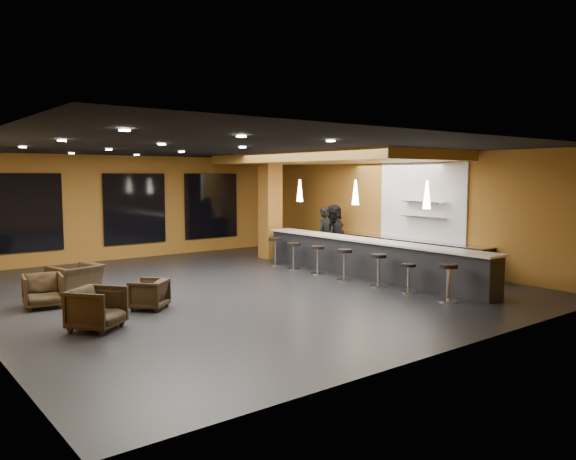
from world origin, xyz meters
TOP-DOWN VIEW (x-y plane):
  - floor at (0.00, 0.00)m, footprint 12.00×13.00m
  - ceiling at (0.00, 0.00)m, footprint 12.00×13.00m
  - wall_back at (0.00, 6.55)m, footprint 12.00×0.10m
  - wall_front at (0.00, -6.55)m, footprint 12.00×0.10m
  - wall_right at (6.05, 0.00)m, footprint 0.10×13.00m
  - wood_soffit at (4.00, 1.00)m, footprint 3.60×8.00m
  - window_left at (-3.50, 6.44)m, footprint 2.20×0.06m
  - window_center at (0.00, 6.44)m, footprint 2.20×0.06m
  - window_right at (3.00, 6.44)m, footprint 2.20×0.06m
  - tile_backsplash at (5.96, -1.00)m, footprint 0.06×3.20m
  - bar_counter at (3.65, -1.00)m, footprint 0.60×8.00m
  - bar_top at (3.65, -1.00)m, footprint 0.78×8.10m
  - prep_counter at (5.65, -0.50)m, footprint 0.70×6.00m
  - prep_top at (5.65, -0.50)m, footprint 0.72×6.00m
  - wall_shelf_lower at (5.82, -1.20)m, footprint 0.30×1.50m
  - wall_shelf_upper at (5.82, -1.20)m, footprint 0.30×1.50m
  - column at (3.65, 3.60)m, footprint 0.60×0.60m
  - pendant_0 at (3.65, -3.00)m, footprint 0.20×0.20m
  - pendant_1 at (3.65, -0.50)m, footprint 0.20×0.20m
  - pendant_2 at (3.65, 2.00)m, footprint 0.20×0.20m
  - staff_a at (4.41, 1.60)m, footprint 0.71×0.51m
  - staff_b at (5.08, 1.97)m, footprint 0.94×0.79m
  - staff_c at (5.25, 2.12)m, footprint 1.03×0.81m
  - armchair_a at (-4.21, -1.73)m, footprint 1.19×1.19m
  - armchair_b at (-2.79, -0.84)m, footprint 0.99×0.99m
  - armchair_c at (-4.52, 0.69)m, footprint 0.88×0.90m
  - armchair_d at (-3.50, 1.75)m, footprint 1.28×1.18m
  - bar_stool_0 at (2.80, -4.31)m, footprint 0.43×0.43m
  - bar_stool_1 at (2.86, -3.13)m, footprint 0.36×0.36m
  - bar_stool_2 at (2.82, -2.18)m, footprint 0.43×0.43m
  - bar_stool_3 at (2.74, -1.03)m, footprint 0.43×0.43m
  - bar_stool_4 at (2.81, 0.15)m, footprint 0.41×0.41m
  - bar_stool_5 at (2.80, 1.24)m, footprint 0.41×0.41m
  - bar_stool_6 at (2.86, 2.25)m, footprint 0.44×0.44m

SIDE VIEW (x-z plane):
  - floor at x=0.00m, z-range -0.10..0.00m
  - armchair_b at x=-2.79m, z-range 0.00..0.65m
  - armchair_d at x=-3.50m, z-range 0.00..0.69m
  - armchair_c at x=-4.52m, z-range 0.00..0.73m
  - armchair_a at x=-4.21m, z-range 0.00..0.78m
  - prep_counter at x=5.65m, z-range 0.00..0.86m
  - bar_stool_1 at x=2.86m, z-range 0.10..0.81m
  - bar_counter at x=3.65m, z-range 0.00..1.00m
  - bar_stool_5 at x=2.80m, z-range 0.11..0.92m
  - bar_stool_4 at x=2.81m, z-range 0.11..0.93m
  - bar_stool_2 at x=2.82m, z-range 0.12..0.96m
  - bar_stool_3 at x=2.74m, z-range 0.12..0.97m
  - bar_stool_0 at x=2.80m, z-range 0.12..0.98m
  - bar_stool_6 at x=2.86m, z-range 0.12..0.99m
  - staff_b at x=5.08m, z-range 0.00..1.72m
  - prep_top at x=5.65m, z-range 0.87..0.90m
  - staff_a at x=4.41m, z-range 0.00..1.81m
  - staff_c at x=5.25m, z-range 0.00..1.85m
  - bar_top at x=3.65m, z-range 1.00..1.05m
  - wall_shelf_lower at x=5.82m, z-range 1.59..1.61m
  - window_left at x=-3.50m, z-range 0.50..2.90m
  - window_center at x=0.00m, z-range 0.50..2.90m
  - window_right at x=3.00m, z-range 0.50..2.90m
  - wall_back at x=0.00m, z-range 0.00..3.50m
  - wall_front at x=0.00m, z-range 0.00..3.50m
  - wall_right at x=6.05m, z-range 0.00..3.50m
  - column at x=3.65m, z-range 0.00..3.50m
  - tile_backsplash at x=5.96m, z-range 0.80..3.20m
  - wall_shelf_upper at x=5.82m, z-range 2.03..2.06m
  - pendant_0 at x=3.65m, z-range 2.00..2.70m
  - pendant_1 at x=3.65m, z-range 2.00..2.70m
  - pendant_2 at x=3.65m, z-range 2.00..2.70m
  - wood_soffit at x=4.00m, z-range 3.22..3.50m
  - ceiling at x=0.00m, z-range 3.50..3.60m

